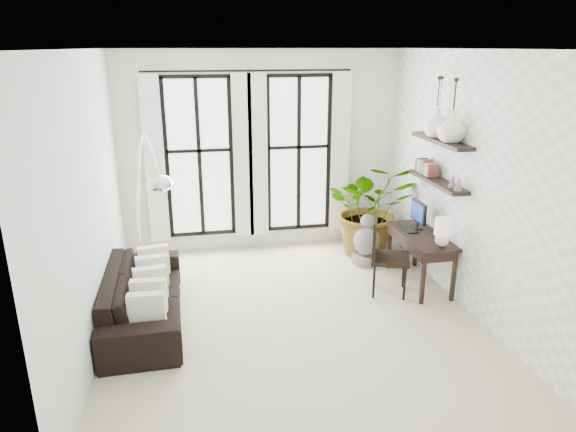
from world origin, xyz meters
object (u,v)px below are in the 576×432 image
object	(u,v)px
desk_chair	(383,251)
arc_lamp	(145,174)
desk	(423,239)
buddha	(367,243)
sofa	(143,296)
plant	(370,208)

from	to	relation	value
desk_chair	arc_lamp	distance (m)	3.27
desk	buddha	size ratio (longest dim) A/B	1.58
sofa	arc_lamp	xyz separation A→B (m)	(0.10, 0.56, 1.40)
desk_chair	sofa	bearing A→B (deg)	-155.56
desk_chair	plant	bearing A→B (deg)	98.98
plant	desk_chair	xyz separation A→B (m)	(-0.29, -1.37, -0.17)
desk_chair	buddha	distance (m)	1.03
arc_lamp	plant	bearing A→B (deg)	16.72
plant	buddha	size ratio (longest dim) A/B	1.93
sofa	desk	distance (m)	3.78
arc_lamp	buddha	distance (m)	3.51
arc_lamp	desk	bearing A→B (deg)	-4.44
sofa	arc_lamp	distance (m)	1.51
desk	arc_lamp	size ratio (longest dim) A/B	0.57
desk	desk_chair	xyz separation A→B (m)	(-0.60, -0.09, -0.10)
sofa	desk_chair	size ratio (longest dim) A/B	2.13
plant	desk_chair	world-z (taller)	plant
desk_chair	arc_lamp	size ratio (longest dim) A/B	0.48
plant	arc_lamp	distance (m)	3.61
plant	desk	size ratio (longest dim) A/B	1.22
sofa	buddha	world-z (taller)	buddha
plant	desk_chair	bearing A→B (deg)	-102.06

